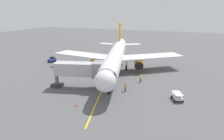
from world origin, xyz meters
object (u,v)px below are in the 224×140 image
Objects in this scene: ground_crew_marshaller at (125,87)px; ground_crew_wing_walker at (141,78)px; safety_cone_nose_left at (57,86)px; baggage_cart_portside at (177,96)px; airplane at (116,57)px; jet_bridge at (83,70)px; tug_near_nose at (52,60)px; safety_cone_nose_right at (76,105)px; ground_crew_loader at (122,63)px.

ground_crew_marshaller is 6.40m from ground_crew_wing_walker.
baggage_cart_portside is at bearing -172.93° from safety_cone_nose_left.
airplane reaches higher than baggage_cart_portside.
ground_crew_wing_walker is at bearing -102.85° from ground_crew_marshaller.
airplane is at bearing -99.66° from jet_bridge.
ground_crew_marshaller reaches higher than tug_near_nose.
baggage_cart_portside is at bearing 159.18° from tug_near_nose.
ground_crew_wing_walker reaches higher than safety_cone_nose_right.
baggage_cart_portside is (-16.46, 17.74, -0.23)m from ground_crew_loader.
ground_crew_marshaller is at bearing 153.50° from tug_near_nose.
airplane is 23.18× the size of ground_crew_loader.
jet_bridge is 24.98m from tug_near_nose.
tug_near_nose is at bearing -20.82° from baggage_cart_portside.
ground_crew_marshaller reaches higher than safety_cone_nose_left.
safety_cone_nose_right is (-22.71, 23.13, -0.43)m from tug_near_nose.
jet_bridge is at bearing 85.17° from ground_crew_loader.
jet_bridge reaches higher than safety_cone_nose_right.
ground_crew_loader is 3.11× the size of safety_cone_nose_left.
ground_crew_marshaller is 3.11× the size of safety_cone_nose_left.
ground_crew_marshaller is 1.00× the size of ground_crew_wing_walker.
ground_crew_wing_walker is at bearing -113.54° from safety_cone_nose_right.
ground_crew_marshaller and ground_crew_loader have the same top height.
ground_crew_wing_walker is 16.82m from safety_cone_nose_right.
tug_near_nose is at bearing -37.66° from jet_bridge.
jet_bridge is at bearing 37.16° from ground_crew_wing_walker.
ground_crew_marshaller is at bearing -2.11° from baggage_cart_portside.
airplane is at bearing -35.78° from baggage_cart_portside.
jet_bridge is 12.63m from ground_crew_wing_walker.
ground_crew_marshaller is at bearing -166.59° from safety_cone_nose_left.
jet_bridge is 8.93m from ground_crew_marshaller.
ground_crew_loader is 24.20m from baggage_cart_portside.
ground_crew_wing_walker is (-1.42, -6.24, 0.00)m from ground_crew_marshaller.
tug_near_nose reaches higher than baggage_cart_portside.
jet_bridge is 20.81× the size of safety_cone_nose_right.
airplane reaches higher than ground_crew_wing_walker.
ground_crew_loader is at bearing -85.19° from airplane.
airplane is 3.46× the size of jet_bridge.
ground_crew_marshaller is at bearing 77.15° from ground_crew_wing_walker.
baggage_cart_portside is 17.35m from safety_cone_nose_right.
ground_crew_wing_walker is at bearing -142.84° from jet_bridge.
tug_near_nose is (21.72, -2.83, -3.30)m from airplane.
tug_near_nose is (29.42, -7.72, -0.18)m from ground_crew_wing_walker.
airplane reaches higher than safety_cone_nose_right.
safety_cone_nose_left is 10.19m from safety_cone_nose_right.
ground_crew_loader is 21.47m from tug_near_nose.
safety_cone_nose_right is (-3.09, 7.98, -3.49)m from jet_bridge.
safety_cone_nose_left is (5.20, 2.05, -3.49)m from jet_bridge.
safety_cone_nose_left is at bearing 71.84° from ground_crew_loader.
ground_crew_loader reaches higher than safety_cone_nose_right.
airplane is 9.64m from ground_crew_wing_walker.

